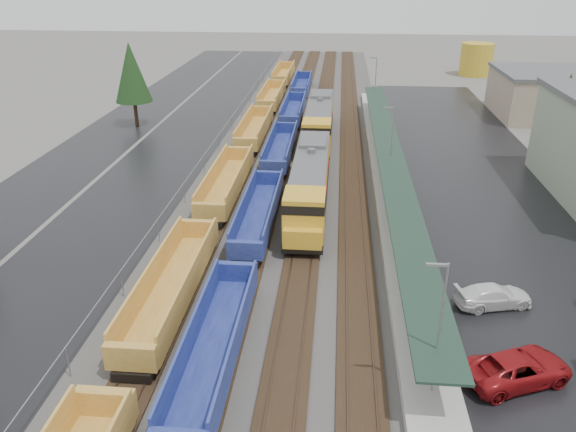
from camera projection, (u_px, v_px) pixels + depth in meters
The scene contains 17 objects.
ballast_strip at pixel (300, 152), 65.63m from camera, with size 20.00×160.00×0.08m, color #302D2B.
trackbed at pixel (300, 151), 65.58m from camera, with size 14.60×160.00×0.22m.
west_parking_lot at pixel (175, 149), 66.88m from camera, with size 10.00×160.00×0.02m, color black.
west_road at pixel (94, 147), 67.70m from camera, with size 9.00×160.00×0.02m, color black.
east_commuter_lot at pixel (486, 189), 55.02m from camera, with size 16.00×100.00×0.02m, color black.
station_platform at pixel (388, 179), 55.51m from camera, with size 3.00×80.00×8.00m.
chainlink_fence at pixel (217, 141), 64.35m from camera, with size 0.08×160.04×2.02m.
distant_hills at pixel (456, 24), 198.57m from camera, with size 301.00×140.00×25.20m.
tree_west_far at pixel (131, 72), 73.65m from camera, with size 4.84×4.84×11.00m.
tree_east at pixel (565, 107), 58.86m from camera, with size 4.40×4.40×10.00m.
locomotive_lead at pixel (310, 184), 49.47m from camera, with size 3.17×20.86×4.72m.
locomotive_trail at pixel (319, 122), 68.51m from camera, with size 3.17×20.86×4.72m.
well_string_yellow at pixel (227, 183), 53.20m from camera, with size 2.86×128.13×2.53m.
well_string_blue at pixel (259, 213), 46.94m from camera, with size 2.68×122.18×2.37m.
storage_tank at pixel (476, 59), 108.78m from camera, with size 6.13×6.13×6.13m, color gold.
parked_car_east_b at pixel (517, 368), 29.63m from camera, with size 5.88×2.71×1.63m, color maroon.
parked_car_east_c at pixel (493, 296), 36.20m from camera, with size 4.99×2.03×1.45m, color white.
Camera 1 is at (4.27, -2.70, 20.42)m, focal length 35.00 mm.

